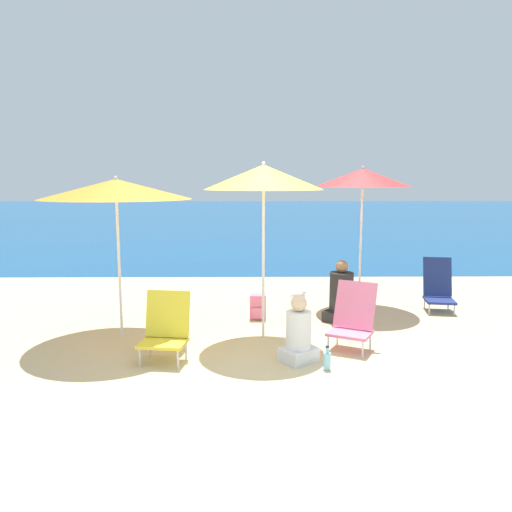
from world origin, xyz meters
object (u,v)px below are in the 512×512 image
beach_umbrella_yellow (264,177)px  beach_chair_pink (353,317)px  water_bottle (327,360)px  beach_umbrella_orange (116,189)px  seagull (298,296)px  beach_chair_yellow (166,327)px  backpack_pink (258,307)px  beach_umbrella_red (363,178)px  beach_chair_navy (438,287)px  person_seated_near (341,297)px  person_seated_far (298,335)px

beach_umbrella_yellow → beach_chair_pink: beach_umbrella_yellow is taller
beach_chair_pink → water_bottle: bearing=-92.5°
beach_umbrella_orange → water_bottle: 3.43m
seagull → beach_chair_pink: bearing=-78.5°
beach_chair_yellow → backpack_pink: bearing=65.7°
beach_umbrella_yellow → seagull: size_ratio=8.54×
beach_umbrella_red → beach_chair_navy: beach_umbrella_red is taller
seagull → beach_chair_yellow: bearing=-124.2°
beach_umbrella_red → seagull: beach_umbrella_red is taller
beach_umbrella_red → beach_chair_yellow: (-2.79, -2.52, -1.71)m
beach_umbrella_red → person_seated_near: 2.03m
beach_umbrella_orange → person_seated_far: bearing=-24.5°
beach_umbrella_orange → beach_chair_navy: (4.75, 1.27, -1.58)m
beach_chair_navy → beach_umbrella_red: bearing=175.2°
person_seated_near → person_seated_far: person_seated_near is taller
water_bottle → person_seated_far: bearing=139.4°
beach_umbrella_yellow → beach_umbrella_orange: (-1.91, 0.16, -0.15)m
beach_umbrella_yellow → beach_chair_yellow: beach_umbrella_yellow is taller
beach_umbrella_yellow → backpack_pink: bearing=93.7°
beach_umbrella_orange → beach_chair_pink: 3.43m
beach_chair_pink → water_bottle: beach_chair_pink is taller
backpack_pink → water_bottle: (0.73, -2.06, -0.07)m
beach_chair_yellow → beach_chair_pink: (2.25, 0.38, 0.00)m
beach_umbrella_yellow → person_seated_near: (1.17, 0.79, -1.73)m
seagull → beach_umbrella_yellow: bearing=-109.1°
person_seated_near → person_seated_far: size_ratio=1.17×
beach_umbrella_yellow → backpack_pink: (-0.06, 0.92, -1.92)m
seagull → beach_chair_navy: bearing=-10.6°
beach_umbrella_red → person_seated_far: (-1.26, -2.61, -1.79)m
beach_umbrella_orange → seagull: beach_umbrella_orange is taller
beach_chair_pink → beach_umbrella_red: bearing=103.5°
beach_umbrella_red → beach_chair_yellow: size_ratio=2.90×
beach_chair_navy → seagull: 2.26m
backpack_pink → beach_chair_navy: bearing=9.8°
beach_umbrella_orange → person_seated_far: beach_umbrella_orange is taller
backpack_pink → beach_umbrella_yellow: bearing=-86.3°
beach_umbrella_orange → beach_chair_yellow: 1.98m
beach_umbrella_orange → water_bottle: beach_umbrella_orange is taller
beach_umbrella_yellow → water_bottle: (0.67, -1.14, -1.99)m
beach_umbrella_red → water_bottle: 3.62m
beach_chair_navy → beach_umbrella_orange: bearing=-156.0°
beach_umbrella_red → person_seated_near: size_ratio=2.51×
beach_chair_yellow → beach_chair_navy: bearing=37.1°
backpack_pink → seagull: 1.15m
beach_umbrella_yellow → seagull: 2.76m
beach_chair_navy → person_seated_near: (-1.68, -0.64, -0.00)m
person_seated_far → seagull: 2.74m
beach_chair_navy → water_bottle: size_ratio=3.08×
beach_chair_pink → backpack_pink: 1.78m
beach_umbrella_red → beach_umbrella_orange: bearing=-156.2°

